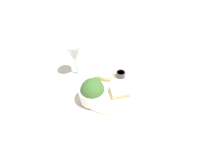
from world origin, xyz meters
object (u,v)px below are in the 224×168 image
Objects in this scene: napkin at (96,138)px; fork at (168,93)px; cheese_toast_near at (119,92)px; cheese_toast_far at (106,74)px; sauce_ramekin at (121,74)px; salad_bowl at (93,92)px; wine_glass at (74,55)px.

fork is (0.37, -0.03, 0.00)m from napkin.
cheese_toast_far is (0.03, 0.12, 0.00)m from cheese_toast_near.
sauce_ramekin is 0.33m from napkin.
salad_bowl is 0.11m from cheese_toast_near.
salad_bowl is at bearing 55.99° from napkin.
salad_bowl is 0.64× the size of fork.
napkin is at bearing -124.01° from salad_bowl.
wine_glass reaches higher than sauce_ramekin.
sauce_ramekin is 0.07m from cheese_toast_far.
cheese_toast_near is 0.57× the size of wine_glass.
salad_bowl is 0.64× the size of napkin.
napkin is (-0.13, -0.33, -0.11)m from wine_glass.
fork is (0.14, -0.25, -0.02)m from cheese_toast_far.
sauce_ramekin is 0.23m from wine_glass.
salad_bowl is 0.15m from cheese_toast_far.
sauce_ramekin and cheese_toast_far have the same top height.
cheese_toast_far is at bearing 138.65° from sauce_ramekin.
cheese_toast_near is at bearing -24.56° from salad_bowl.
fork is (0.18, -0.13, -0.02)m from cheese_toast_near.
fork is at bearing -36.25° from cheese_toast_near.
cheese_toast_near reaches higher than fork.
cheese_toast_near reaches higher than napkin.
sauce_ramekin reaches higher than napkin.
sauce_ramekin is 0.46× the size of cheese_toast_near.
cheese_toast_near is 0.26m from wine_glass.
sauce_ramekin is at bearing 114.40° from fork.
sauce_ramekin is 0.25× the size of napkin.
cheese_toast_far is at bearing 31.16° from salad_bowl.
fork is (0.27, -0.17, -0.05)m from salad_bowl.
cheese_toast_far reaches higher than napkin.
salad_bowl reaches higher than fork.
cheese_toast_near is (0.10, -0.04, -0.03)m from salad_bowl.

